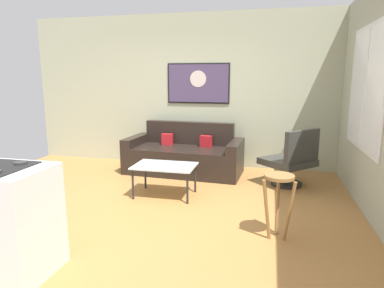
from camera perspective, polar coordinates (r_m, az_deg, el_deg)
The scene contains 9 objects.
ground at distance 4.36m, azimuth -7.17°, elevation -11.41°, with size 6.40×6.40×0.04m, color #A5713B.
back_wall at distance 6.35m, azimuth 0.18°, elevation 8.97°, with size 6.40×0.05×2.80m, color #A7AC8D.
right_wall at distance 4.24m, azimuth 29.75°, elevation 6.38°, with size 0.05×6.40×2.80m, color #A3A88F.
couch at distance 5.92m, azimuth -1.31°, elevation -2.05°, with size 2.05×1.00×0.86m.
coffee_table at distance 4.73m, azimuth -4.65°, elevation -4.08°, with size 0.86×0.56×0.45m.
armchair at distance 5.33m, azimuth 16.60°, elevation -2.56°, with size 0.94×0.94×0.90m.
bar_stool at distance 3.57m, azimuth 14.51°, elevation -7.64°, with size 0.35×0.35×0.68m.
wall_painting at distance 6.28m, azimuth 1.06°, elevation 10.27°, with size 1.16×0.03×0.73m.
window at distance 4.80m, azimuth 27.44°, elevation 8.41°, with size 0.03×1.59×1.58m.
Camera 1 is at (1.43, -3.76, 1.65)m, focal length 31.40 mm.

